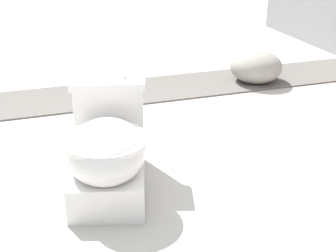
{
  "coord_description": "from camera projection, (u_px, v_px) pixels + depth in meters",
  "views": [
    {
      "loc": [
        2.08,
        -0.38,
        1.23
      ],
      "look_at": [
        0.1,
        0.27,
        0.3
      ],
      "focal_mm": 50.0,
      "sensor_mm": 36.0,
      "label": 1
    }
  ],
  "objects": [
    {
      "name": "gravel_strip",
      "position": [
        144.0,
        90.0,
        3.61
      ],
      "size": [
        0.56,
        8.0,
        0.01
      ],
      "primitive_type": "cube",
      "color": "#605B56",
      "rests_on": "ground"
    },
    {
      "name": "ground_plane",
      "position": [
        113.0,
        178.0,
        2.41
      ],
      "size": [
        14.0,
        14.0,
        0.0
      ],
      "primitive_type": "plane",
      "color": "#B7B2A8"
    },
    {
      "name": "toilet",
      "position": [
        108.0,
        150.0,
        2.22
      ],
      "size": [
        0.7,
        0.52,
        0.52
      ],
      "rotation": [
        0.0,
        0.0,
        -0.26
      ],
      "color": "white",
      "rests_on": "ground"
    },
    {
      "name": "boulder_near",
      "position": [
        256.0,
        66.0,
        3.75
      ],
      "size": [
        0.58,
        0.58,
        0.26
      ],
      "primitive_type": "ellipsoid",
      "rotation": [
        0.0,
        0.0,
        0.71
      ],
      "color": "gray",
      "rests_on": "ground"
    }
  ]
}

